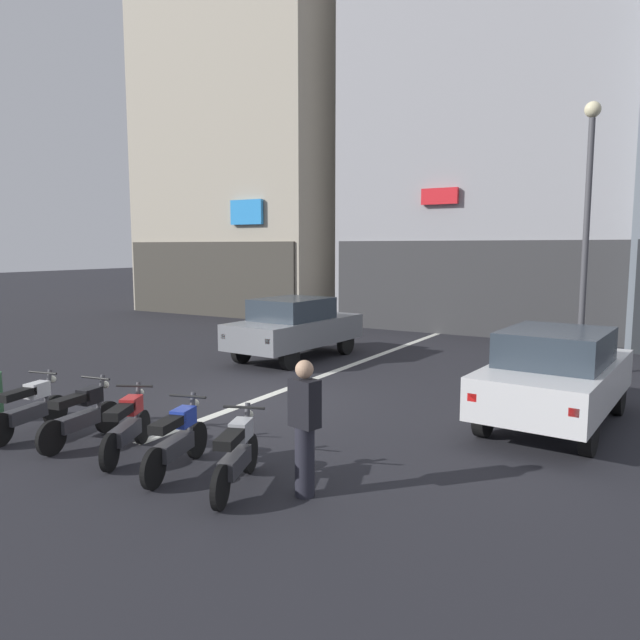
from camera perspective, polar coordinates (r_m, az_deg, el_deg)
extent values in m
plane|color=#232328|center=(11.85, -6.22, -7.67)|extent=(120.00, 120.00, 0.00)
cube|color=silver|center=(16.92, 6.05, -3.20)|extent=(0.20, 18.00, 0.01)
cube|color=#B2A893|center=(29.86, -5.74, 17.77)|extent=(9.31, 7.83, 17.16)
cube|color=#3E3A33|center=(26.28, -10.69, 3.86)|extent=(8.94, 0.10, 3.20)
cube|color=#3399F2|center=(24.82, -7.02, 10.19)|extent=(1.55, 0.16, 1.00)
cube|color=#9E9EA3|center=(25.16, 17.55, 20.99)|extent=(10.51, 7.81, 18.41)
cube|color=#373739|center=(20.61, 14.26, 2.92)|extent=(10.09, 0.10, 3.20)
cube|color=red|center=(20.92, 11.36, 11.52)|extent=(1.27, 0.16, 0.54)
cylinder|color=black|center=(17.54, -1.83, -1.76)|extent=(0.22, 0.65, 0.64)
cylinder|color=black|center=(16.69, 2.47, -2.22)|extent=(0.22, 0.65, 0.64)
cylinder|color=black|center=(15.55, -7.50, -2.95)|extent=(0.22, 0.65, 0.64)
cylinder|color=black|center=(14.57, -2.95, -3.57)|extent=(0.22, 0.65, 0.64)
cube|color=slate|center=(15.99, -2.35, -1.06)|extent=(2.02, 4.21, 0.66)
cube|color=#2D3842|center=(15.80, -2.68, 1.07)|extent=(1.67, 2.06, 0.56)
cube|color=red|center=(14.90, -9.17, -1.55)|extent=(0.14, 0.07, 0.12)
cube|color=red|center=(13.98, -4.98, -2.05)|extent=(0.14, 0.07, 0.12)
cylinder|color=black|center=(12.33, 19.43, -5.92)|extent=(0.23, 0.65, 0.64)
cylinder|color=black|center=(12.04, 26.60, -6.59)|extent=(0.23, 0.65, 0.64)
cylinder|color=black|center=(9.92, 15.37, -8.90)|extent=(0.23, 0.65, 0.64)
cylinder|color=black|center=(9.55, 24.30, -9.91)|extent=(0.23, 0.65, 0.64)
cube|color=silver|center=(10.83, 21.64, -5.46)|extent=(2.05, 4.22, 0.66)
cube|color=#2D3842|center=(10.57, 21.61, -2.39)|extent=(1.69, 2.08, 0.56)
cube|color=red|center=(9.12, 14.37, -7.15)|extent=(0.14, 0.07, 0.12)
cube|color=red|center=(8.75, 23.12, -8.11)|extent=(0.14, 0.07, 0.12)
cylinder|color=#47474C|center=(15.01, 24.00, 6.14)|extent=(0.14, 0.14, 5.85)
sphere|color=beige|center=(15.31, 24.61, 17.82)|extent=(0.36, 0.36, 0.36)
cylinder|color=black|center=(11.09, -23.96, -7.89)|extent=(0.18, 0.52, 0.52)
cube|color=#38383D|center=(10.62, -26.28, -8.04)|extent=(0.35, 0.76, 0.22)
cube|color=black|center=(10.44, -27.00, -6.36)|extent=(0.34, 0.63, 0.12)
cube|color=silver|center=(10.73, -25.41, -6.04)|extent=(0.29, 0.40, 0.24)
cylinder|color=#4C4C51|center=(10.89, -24.59, -6.17)|extent=(0.12, 0.25, 0.70)
cylinder|color=black|center=(10.77, -24.97, -4.58)|extent=(0.55, 0.15, 0.04)
sphere|color=silver|center=(10.95, -24.18, -5.18)|extent=(0.12, 0.12, 0.12)
cylinder|color=black|center=(10.35, -19.61, -8.73)|extent=(0.14, 0.52, 0.52)
cylinder|color=black|center=(9.57, -24.29, -10.24)|extent=(0.14, 0.52, 0.52)
cube|color=#38383D|center=(9.89, -22.09, -8.92)|extent=(0.30, 0.76, 0.22)
cube|color=black|center=(9.69, -22.84, -7.13)|extent=(0.30, 0.63, 0.12)
cube|color=black|center=(9.98, -21.14, -6.77)|extent=(0.27, 0.39, 0.24)
cylinder|color=#4C4C51|center=(10.15, -20.27, -6.90)|extent=(0.10, 0.24, 0.70)
cylinder|color=black|center=(10.03, -20.66, -5.20)|extent=(0.55, 0.11, 0.04)
sphere|color=silver|center=(10.21, -19.82, -5.84)|extent=(0.12, 0.12, 0.12)
cylinder|color=black|center=(9.66, -16.63, -9.75)|extent=(0.29, 0.50, 0.52)
cylinder|color=black|center=(8.65, -19.46, -11.84)|extent=(0.29, 0.50, 0.52)
cube|color=#38383D|center=(9.07, -18.11, -10.17)|extent=(0.50, 0.75, 0.22)
cube|color=black|center=(8.84, -18.60, -8.29)|extent=(0.46, 0.64, 0.12)
cube|color=red|center=(9.21, -17.57, -7.76)|extent=(0.35, 0.42, 0.24)
cylinder|color=#4C4C51|center=(9.42, -17.05, -7.83)|extent=(0.17, 0.24, 0.70)
cylinder|color=black|center=(9.28, -17.30, -6.03)|extent=(0.51, 0.27, 0.04)
sphere|color=silver|center=(9.50, -16.80, -6.66)|extent=(0.12, 0.12, 0.12)
cylinder|color=black|center=(8.85, -11.68, -11.16)|extent=(0.20, 0.52, 0.52)
cylinder|color=black|center=(7.90, -15.63, -13.51)|extent=(0.20, 0.52, 0.52)
cube|color=#38383D|center=(8.29, -13.73, -11.66)|extent=(0.38, 0.76, 0.22)
cube|color=black|center=(8.06, -14.36, -9.62)|extent=(0.37, 0.64, 0.12)
cube|color=#233DB7|center=(8.41, -12.92, -9.02)|extent=(0.30, 0.40, 0.24)
cylinder|color=#4C4C51|center=(8.61, -12.21, -9.09)|extent=(0.13, 0.25, 0.70)
cylinder|color=black|center=(8.46, -12.52, -7.13)|extent=(0.54, 0.17, 0.04)
sphere|color=silver|center=(8.67, -11.84, -7.81)|extent=(0.12, 0.12, 0.12)
cylinder|color=black|center=(8.19, -6.70, -12.55)|extent=(0.25, 0.51, 0.52)
cylinder|color=black|center=(7.18, -9.49, -15.51)|extent=(0.25, 0.51, 0.52)
cube|color=#38383D|center=(7.60, -8.13, -13.29)|extent=(0.44, 0.76, 0.22)
cube|color=black|center=(7.34, -8.57, -11.13)|extent=(0.41, 0.64, 0.12)
cube|color=#B2B5BA|center=(7.72, -7.56, -10.35)|extent=(0.33, 0.41, 0.24)
cylinder|color=#4C4C51|center=(7.94, -7.06, -10.37)|extent=(0.15, 0.25, 0.70)
cylinder|color=black|center=(7.78, -7.27, -8.27)|extent=(0.53, 0.22, 0.04)
sphere|color=silver|center=(8.01, -6.80, -8.96)|extent=(0.12, 0.12, 0.12)
cylinder|color=#23232D|center=(7.38, -1.47, -13.35)|extent=(0.24, 0.24, 0.86)
cube|color=black|center=(7.16, -1.49, -7.94)|extent=(0.40, 0.30, 0.58)
sphere|color=tan|center=(7.06, -1.50, -4.73)|extent=(0.22, 0.22, 0.22)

